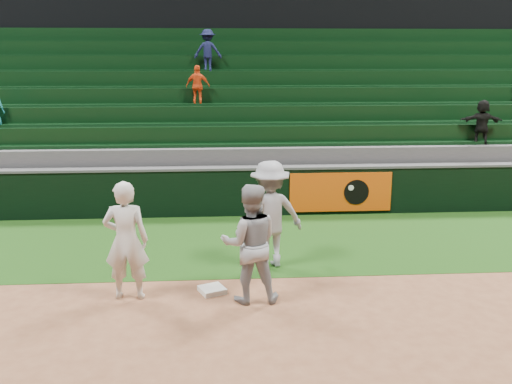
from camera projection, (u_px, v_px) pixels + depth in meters
ground at (226, 300)px, 9.55m from camera, size 70.00×70.00×0.00m
foul_grass at (224, 242)px, 12.45m from camera, size 36.00×4.20×0.01m
upper_deck at (218, 7)px, 25.04m from camera, size 40.00×12.00×12.00m
first_base at (212, 290)px, 9.86m from camera, size 0.53×0.53×0.09m
first_baseman at (126, 241)px, 9.42m from camera, size 0.75×0.50×2.03m
baserunner at (250, 243)px, 9.33m from camera, size 0.98×0.77×2.00m
base_coach at (270, 214)px, 10.85m from camera, size 1.49×1.08×2.07m
field_wall at (223, 191)px, 14.44m from camera, size 36.00×0.45×1.25m
stadium_seating at (221, 130)px, 17.84m from camera, size 36.00×5.95×4.97m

